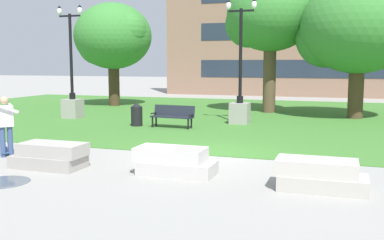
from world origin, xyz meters
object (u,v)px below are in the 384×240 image
concrete_block_left (174,161)px  park_bench_near_right (173,115)px  lamp_post_left (240,99)px  skateboard (5,151)px  trash_bin (137,114)px  concrete_block_center (50,156)px  person_skateboarder (5,122)px  concrete_block_right (320,175)px  lamp_post_center (72,96)px

concrete_block_left → park_bench_near_right: (-2.79, 7.20, 0.23)m
park_bench_near_right → lamp_post_left: (2.32, 2.08, 0.55)m
skateboard → trash_bin: 6.64m
concrete_block_center → person_skateboarder: 2.26m
concrete_block_right → park_bench_near_right: bearing=129.4°
person_skateboarder → park_bench_near_right: (2.42, 6.82, -0.44)m
concrete_block_center → skateboard: bearing=156.2°
trash_bin → skateboard: bearing=-99.6°
concrete_block_center → concrete_block_right: 6.54m
concrete_block_right → lamp_post_center: lamp_post_center is taller
lamp_post_center → trash_bin: (4.12, -1.55, -0.59)m
concrete_block_center → concrete_block_right: same height
park_bench_near_right → concrete_block_center: bearing=-93.0°
concrete_block_center → concrete_block_right: size_ratio=1.00×
concrete_block_right → skateboard: bearing=174.1°
concrete_block_right → trash_bin: bearing=136.1°
concrete_block_right → park_bench_near_right: size_ratio=1.01×
concrete_block_right → lamp_post_center: (-11.87, 9.00, 0.78)m
skateboard → park_bench_near_right: size_ratio=0.47×
concrete_block_left → lamp_post_left: 9.33m
skateboard → trash_bin: bearing=80.4°
person_skateboarder → park_bench_near_right: size_ratio=0.93×
skateboard → lamp_post_left: (5.04, 8.65, 1.00)m
concrete_block_center → skateboard: (-2.31, 1.02, -0.22)m
lamp_post_center → lamp_post_left: 8.07m
lamp_post_left → trash_bin: bearing=-151.8°
concrete_block_center → lamp_post_left: lamp_post_left is taller
concrete_block_right → lamp_post_left: (-3.82, 9.56, 0.78)m
person_skateboarder → trash_bin: person_skateboarder is taller
park_bench_near_right → trash_bin: bearing=-178.9°
skateboard → lamp_post_center: (-3.01, 8.09, 1.00)m
concrete_block_center → person_skateboarder: (-2.01, 0.77, 0.67)m
lamp_post_left → concrete_block_right: bearing=-68.2°
person_skateboarder → lamp_post_center: (-3.31, 8.34, 0.11)m
concrete_block_right → person_skateboarder: 8.61m
concrete_block_center → lamp_post_center: lamp_post_center is taller
skateboard → trash_bin: (1.10, 6.54, 0.42)m
concrete_block_left → lamp_post_center: bearing=134.3°
lamp_post_left → person_skateboarder: bearing=-118.0°
trash_bin → park_bench_near_right: bearing=1.1°
person_skateboarder → concrete_block_left: bearing=-4.2°
skateboard → park_bench_near_right: (2.71, 6.57, 0.45)m
lamp_post_center → concrete_block_right: bearing=-37.2°
concrete_block_center → skateboard: concrete_block_center is taller
person_skateboarder → lamp_post_center: lamp_post_center is taller
lamp_post_center → trash_bin: 4.44m
concrete_block_right → lamp_post_left: size_ratio=0.35×
lamp_post_center → concrete_block_center: bearing=-59.7°
concrete_block_center → person_skateboarder: person_skateboarder is taller
park_bench_near_right → lamp_post_center: bearing=165.2°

